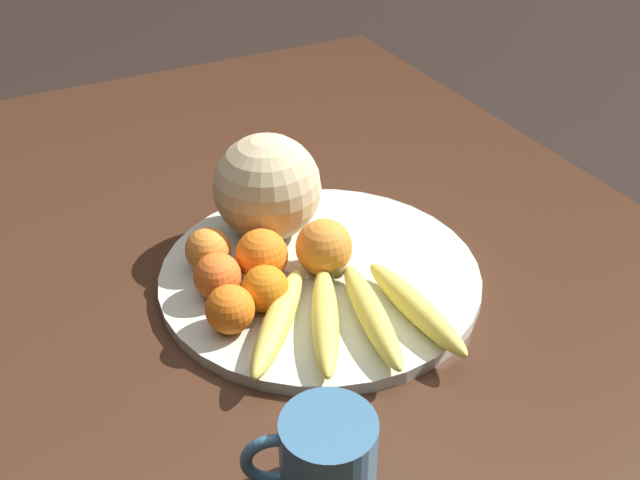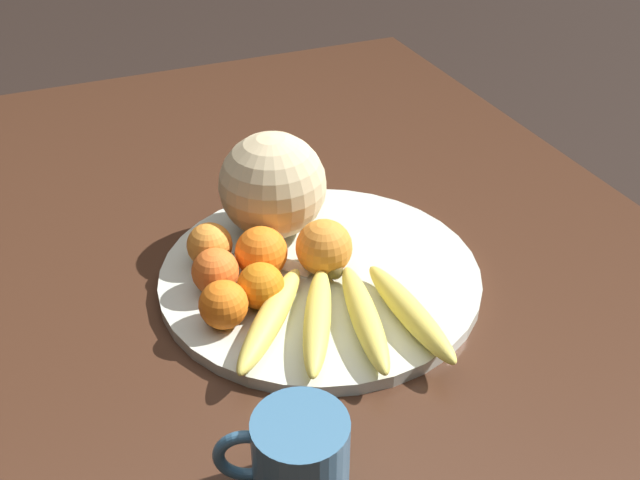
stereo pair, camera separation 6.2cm
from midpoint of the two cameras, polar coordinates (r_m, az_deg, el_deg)
name	(u,v)px [view 2 (the right image)]	position (r m, az deg, el deg)	size (l,w,h in m)	color
kitchen_table	(309,333)	(1.05, 0.86, -7.11)	(1.68, 1.12, 0.71)	#3D2316
fruit_bowl	(320,275)	(1.01, 1.75, -2.72)	(0.43, 0.43, 0.02)	beige
melon	(271,186)	(1.05, -2.06, 4.12)	(0.15, 0.15, 0.15)	beige
banana_bunch	(341,315)	(0.91, 3.56, -5.81)	(0.24, 0.26, 0.03)	brown
orange_front_left	(261,252)	(0.98, -2.70, -0.99)	(0.07, 0.07, 0.07)	orange
orange_front_right	(324,247)	(0.99, 2.11, -0.60)	(0.08, 0.08, 0.08)	orange
orange_mid_center	(215,271)	(0.96, -6.15, -2.44)	(0.06, 0.06, 0.06)	orange
orange_back_left	(261,286)	(0.93, -2.65, -3.56)	(0.06, 0.06, 0.06)	orange
orange_back_right	(224,305)	(0.91, -5.43, -4.97)	(0.06, 0.06, 0.06)	orange
orange_top_small	(210,245)	(1.01, -6.67, -0.43)	(0.06, 0.06, 0.06)	orange
produce_tag	(286,265)	(1.01, -0.83, -1.97)	(0.08, 0.07, 0.00)	white
ceramic_mug	(298,458)	(0.74, 0.78, -16.34)	(0.09, 0.13, 0.10)	#386689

